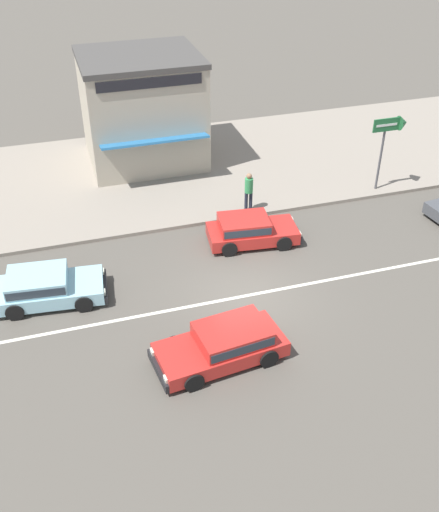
{
  "coord_description": "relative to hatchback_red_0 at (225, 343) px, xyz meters",
  "views": [
    {
      "loc": [
        -5.54,
        -15.21,
        12.82
      ],
      "look_at": [
        -0.48,
        1.47,
        0.8
      ],
      "focal_mm": 42.0,
      "sensor_mm": 36.0,
      "label": 1
    }
  ],
  "objects": [
    {
      "name": "hatchback_red_0",
      "position": [
        0.0,
        0.0,
        0.0
      ],
      "size": [
        4.11,
        2.17,
        1.1
      ],
      "color": "red",
      "rests_on": "ground"
    },
    {
      "name": "shopfront_mid_block",
      "position": [
        0.37,
        14.09,
        2.08
      ],
      "size": [
        5.36,
        5.53,
        5.04
      ],
      "color": "#B2A893",
      "rests_on": "kerb_strip"
    },
    {
      "name": "arrow_signboard",
      "position": [
        10.09,
        8.06,
        2.36
      ],
      "size": [
        1.57,
        0.62,
        3.33
      ],
      "color": "#4C4C51",
      "rests_on": "kerb_strip"
    },
    {
      "name": "ground_plane",
      "position": [
        1.57,
        2.66,
        -0.59
      ],
      "size": [
        160.0,
        160.0,
        0.0
      ],
      "primitive_type": "plane",
      "color": "#544F47"
    },
    {
      "name": "hatchback_red_4",
      "position": [
        2.81,
        5.81,
        -0.0
      ],
      "size": [
        3.68,
        2.01,
        1.1
      ],
      "color": "red",
      "rests_on": "ground"
    },
    {
      "name": "hatchback_pale_blue_5",
      "position": [
        -4.94,
        4.41,
        -0.0
      ],
      "size": [
        3.82,
        2.13,
        1.1
      ],
      "color": "#93C6D6",
      "rests_on": "ground"
    },
    {
      "name": "pedestrian_near_clock",
      "position": [
        3.52,
        7.97,
        0.54
      ],
      "size": [
        0.34,
        0.34,
        1.69
      ],
      "color": "#232838",
      "rests_on": "kerb_strip"
    },
    {
      "name": "lane_centre_stripe",
      "position": [
        1.57,
        2.66,
        -0.59
      ],
      "size": [
        50.4,
        0.14,
        0.01
      ],
      "primitive_type": "cube",
      "color": "silver",
      "rests_on": "ground"
    },
    {
      "name": "kerb_strip",
      "position": [
        1.57,
        12.55,
        -0.52
      ],
      "size": [
        68.0,
        10.0,
        0.15
      ],
      "primitive_type": "cube",
      "color": "gray",
      "rests_on": "ground"
    }
  ]
}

